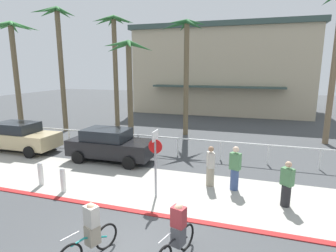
{
  "coord_description": "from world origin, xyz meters",
  "views": [
    {
      "loc": [
        2.71,
        -5.62,
        4.74
      ],
      "look_at": [
        -0.95,
        6.0,
        2.2
      ],
      "focal_mm": 29.56,
      "sensor_mm": 36.0,
      "label": 1
    }
  ],
  "objects_px": {
    "palm_tree_2": "(115,45)",
    "pedestrian_1": "(235,170)",
    "bollard_2": "(63,180)",
    "palm_tree_3": "(129,68)",
    "palm_tree_1": "(58,41)",
    "cyclist_black_1": "(177,233)",
    "bollard_0": "(41,174)",
    "palm_tree_0": "(13,48)",
    "pedestrian_2": "(287,186)",
    "car_tan_0": "(20,137)",
    "car_black_1": "(110,145)",
    "stop_sign_bike_lane": "(155,154)",
    "pedestrian_0": "(210,168)",
    "palm_tree_4": "(186,52)",
    "cyclist_teal_0": "(91,232)"
  },
  "relations": [
    {
      "from": "car_black_1",
      "to": "pedestrian_0",
      "type": "distance_m",
      "value": 5.68
    },
    {
      "from": "palm_tree_2",
      "to": "pedestrian_1",
      "type": "height_order",
      "value": "palm_tree_2"
    },
    {
      "from": "palm_tree_2",
      "to": "palm_tree_1",
      "type": "bearing_deg",
      "value": -149.07
    },
    {
      "from": "palm_tree_3",
      "to": "palm_tree_4",
      "type": "relative_size",
      "value": 0.81
    },
    {
      "from": "car_black_1",
      "to": "pedestrian_1",
      "type": "distance_m",
      "value": 6.64
    },
    {
      "from": "cyclist_black_1",
      "to": "palm_tree_3",
      "type": "bearing_deg",
      "value": 120.44
    },
    {
      "from": "palm_tree_1",
      "to": "pedestrian_2",
      "type": "distance_m",
      "value": 18.01
    },
    {
      "from": "palm_tree_3",
      "to": "cyclist_black_1",
      "type": "xyz_separation_m",
      "value": [
        6.13,
        -10.42,
        -4.08
      ]
    },
    {
      "from": "stop_sign_bike_lane",
      "to": "pedestrian_0",
      "type": "xyz_separation_m",
      "value": [
        1.77,
        1.64,
        -0.9
      ]
    },
    {
      "from": "cyclist_teal_0",
      "to": "car_black_1",
      "type": "bearing_deg",
      "value": 115.3
    },
    {
      "from": "car_tan_0",
      "to": "pedestrian_0",
      "type": "bearing_deg",
      "value": -7.94
    },
    {
      "from": "bollard_0",
      "to": "cyclist_teal_0",
      "type": "xyz_separation_m",
      "value": [
        4.45,
        -3.24,
        0.18
      ]
    },
    {
      "from": "bollard_2",
      "to": "palm_tree_3",
      "type": "relative_size",
      "value": 0.15
    },
    {
      "from": "stop_sign_bike_lane",
      "to": "car_tan_0",
      "type": "distance_m",
      "value": 10.08
    },
    {
      "from": "palm_tree_0",
      "to": "palm_tree_3",
      "type": "bearing_deg",
      "value": 3.72
    },
    {
      "from": "palm_tree_3",
      "to": "car_black_1",
      "type": "bearing_deg",
      "value": -79.43
    },
    {
      "from": "stop_sign_bike_lane",
      "to": "bollard_2",
      "type": "distance_m",
      "value": 3.83
    },
    {
      "from": "palm_tree_4",
      "to": "cyclist_black_1",
      "type": "height_order",
      "value": "palm_tree_4"
    },
    {
      "from": "pedestrian_0",
      "to": "pedestrian_2",
      "type": "relative_size",
      "value": 1.02
    },
    {
      "from": "cyclist_teal_0",
      "to": "pedestrian_1",
      "type": "xyz_separation_m",
      "value": [
        3.17,
        5.17,
        0.14
      ]
    },
    {
      "from": "bollard_2",
      "to": "cyclist_teal_0",
      "type": "bearing_deg",
      "value": -43.31
    },
    {
      "from": "bollard_2",
      "to": "palm_tree_1",
      "type": "bearing_deg",
      "value": 127.2
    },
    {
      "from": "cyclist_black_1",
      "to": "pedestrian_2",
      "type": "height_order",
      "value": "pedestrian_2"
    },
    {
      "from": "palm_tree_0",
      "to": "pedestrian_2",
      "type": "distance_m",
      "value": 19.39
    },
    {
      "from": "palm_tree_2",
      "to": "pedestrian_1",
      "type": "xyz_separation_m",
      "value": [
        9.84,
        -9.04,
        -5.62
      ]
    },
    {
      "from": "palm_tree_1",
      "to": "bollard_0",
      "type": "bearing_deg",
      "value": -57.54
    },
    {
      "from": "bollard_0",
      "to": "pedestrian_2",
      "type": "height_order",
      "value": "pedestrian_2"
    },
    {
      "from": "cyclist_black_1",
      "to": "car_tan_0",
      "type": "bearing_deg",
      "value": 150.85
    },
    {
      "from": "pedestrian_1",
      "to": "pedestrian_2",
      "type": "distance_m",
      "value": 1.99
    },
    {
      "from": "cyclist_teal_0",
      "to": "pedestrian_0",
      "type": "bearing_deg",
      "value": 67.42
    },
    {
      "from": "pedestrian_2",
      "to": "pedestrian_1",
      "type": "bearing_deg",
      "value": 155.44
    },
    {
      "from": "bollard_2",
      "to": "palm_tree_3",
      "type": "bearing_deg",
      "value": 96.11
    },
    {
      "from": "palm_tree_0",
      "to": "cyclist_teal_0",
      "type": "distance_m",
      "value": 17.27
    },
    {
      "from": "stop_sign_bike_lane",
      "to": "palm_tree_2",
      "type": "relative_size",
      "value": 0.3
    },
    {
      "from": "car_black_1",
      "to": "pedestrian_0",
      "type": "height_order",
      "value": "car_black_1"
    },
    {
      "from": "palm_tree_3",
      "to": "cyclist_black_1",
      "type": "bearing_deg",
      "value": -59.56
    },
    {
      "from": "palm_tree_0",
      "to": "pedestrian_0",
      "type": "xyz_separation_m",
      "value": [
        14.81,
        -5.2,
        -5.34
      ]
    },
    {
      "from": "palm_tree_4",
      "to": "car_black_1",
      "type": "height_order",
      "value": "palm_tree_4"
    },
    {
      "from": "car_black_1",
      "to": "pedestrian_2",
      "type": "bearing_deg",
      "value": -17.13
    },
    {
      "from": "palm_tree_1",
      "to": "cyclist_black_1",
      "type": "bearing_deg",
      "value": -43.37
    },
    {
      "from": "pedestrian_2",
      "to": "palm_tree_4",
      "type": "bearing_deg",
      "value": 122.38
    },
    {
      "from": "palm_tree_0",
      "to": "palm_tree_2",
      "type": "relative_size",
      "value": 0.92
    },
    {
      "from": "car_tan_0",
      "to": "car_black_1",
      "type": "distance_m",
      "value": 5.84
    },
    {
      "from": "pedestrian_1",
      "to": "pedestrian_0",
      "type": "bearing_deg",
      "value": 173.98
    },
    {
      "from": "palm_tree_1",
      "to": "palm_tree_2",
      "type": "distance_m",
      "value": 4.03
    },
    {
      "from": "palm_tree_2",
      "to": "palm_tree_4",
      "type": "bearing_deg",
      "value": -4.7
    },
    {
      "from": "car_tan_0",
      "to": "pedestrian_1",
      "type": "distance_m",
      "value": 12.38
    },
    {
      "from": "bollard_0",
      "to": "palm_tree_3",
      "type": "distance_m",
      "value": 8.89
    },
    {
      "from": "bollard_0",
      "to": "pedestrian_1",
      "type": "height_order",
      "value": "pedestrian_1"
    },
    {
      "from": "bollard_2",
      "to": "car_tan_0",
      "type": "xyz_separation_m",
      "value": [
        -5.93,
        3.87,
        0.35
      ]
    }
  ]
}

